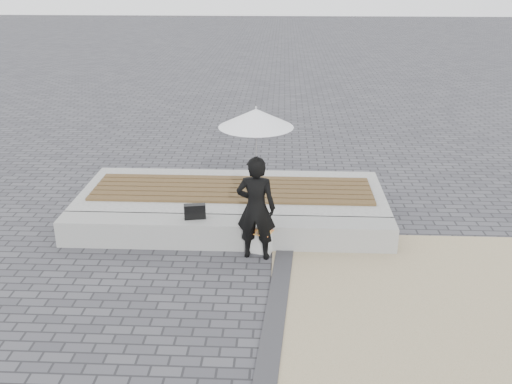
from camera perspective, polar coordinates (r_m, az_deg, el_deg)
ground at (r=7.32m, az=-4.18°, el=-10.88°), size 80.00×80.00×0.00m
terrazzo_zone at (r=7.25m, az=22.00°, el=-12.86°), size 5.00×5.00×0.02m
edging_band at (r=6.85m, az=1.73°, el=-13.21°), size 0.61×5.20×0.04m
seating_ledge at (r=8.61m, az=-3.00°, el=-4.00°), size 5.00×0.45×0.40m
timber_platform at (r=9.69m, az=-2.32°, el=-0.90°), size 5.00×2.00×0.40m
timber_decking at (r=9.61m, az=-2.34°, el=0.31°), size 4.60×1.20×0.04m
woman at (r=8.01m, az=-0.00°, el=-1.61°), size 0.59×0.43×1.52m
parasol at (r=7.59m, az=-0.00°, el=7.32°), size 0.99×0.99×1.27m
handbag at (r=8.56m, az=-6.06°, el=-1.93°), size 0.33×0.17×0.22m
canvas_tote at (r=8.38m, az=0.41°, el=-4.90°), size 0.36×0.23×0.35m
magazine at (r=8.25m, az=0.40°, el=-3.92°), size 0.41×0.35×0.01m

